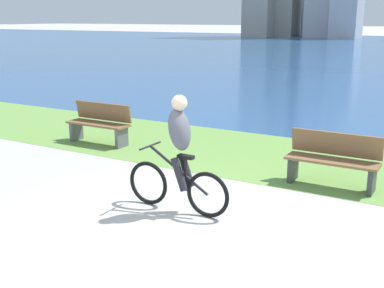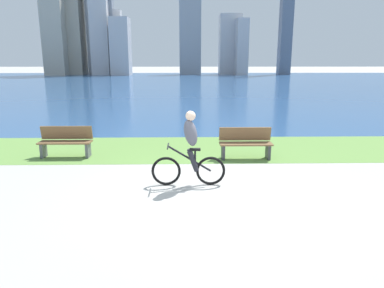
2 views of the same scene
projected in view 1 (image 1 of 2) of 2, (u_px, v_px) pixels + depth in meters
The scene contains 5 objects.
ground_plane at pixel (182, 226), 6.65m from camera, with size 300.00×300.00×0.00m, color #B2AFA8.
grass_strip_bayside at pixel (281, 158), 9.87m from camera, with size 120.00×3.45×0.01m, color #6B9947.
cyclist_lead at pixel (179, 155), 6.98m from camera, with size 1.68×0.52×1.71m.
bench_near_path at pixel (333, 160), 8.13m from camera, with size 1.50×0.47×0.90m.
bench_far_along_path at pixel (100, 123), 10.92m from camera, with size 1.50×0.47×0.90m.
Camera 1 is at (3.20, -5.27, 2.74)m, focal length 46.12 mm.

